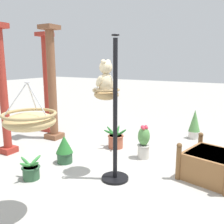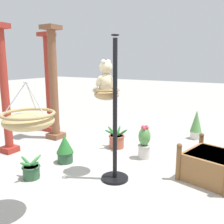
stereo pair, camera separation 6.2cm
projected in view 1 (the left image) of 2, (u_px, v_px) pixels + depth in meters
name	position (u px, v px, depth m)	size (l,w,h in m)	color
ground_plane	(116.00, 174.00, 4.23)	(40.00, 40.00, 0.00)	#ADAAA3
display_pole_central	(115.00, 139.00, 3.91)	(0.44, 0.44, 2.28)	black
hanging_basket_with_teddy	(106.00, 94.00, 4.02)	(0.43, 0.43, 0.60)	tan
teddy_bear	(105.00, 79.00, 3.99)	(0.38, 0.33, 0.54)	beige
hanging_basket_left_high	(30.00, 120.00, 2.86)	(0.62, 0.62, 0.56)	tan
greenhouse_pillar_left	(3.00, 93.00, 4.98)	(0.31, 0.31, 2.62)	#9E2D23
greenhouse_pillar_right	(52.00, 86.00, 5.95)	(0.38, 0.38, 2.71)	brown
greenhouse_pillar_far_back	(47.00, 85.00, 6.64)	(0.36, 0.36, 2.63)	#9E2D23
wooden_planter_box	(211.00, 164.00, 4.04)	(1.04, 1.01, 0.62)	olive
potted_plant_flowering_red	(116.00, 140.00, 5.50)	(0.50, 0.53, 0.47)	#AD563D
potted_plant_bushy_green	(194.00, 124.00, 6.13)	(0.29, 0.29, 0.73)	beige
potted_plant_small_succulent	(64.00, 149.00, 4.66)	(0.32, 0.32, 0.53)	#2D5638
potted_plant_conical_shrub	(144.00, 142.00, 4.87)	(0.26, 0.26, 0.67)	beige
potted_plant_trailing_ivy	(31.00, 171.00, 4.04)	(0.45, 0.45, 0.37)	#2D5638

